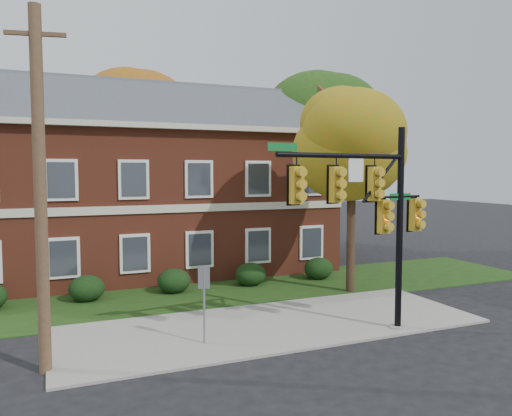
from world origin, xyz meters
name	(u,v)px	position (x,y,z in m)	size (l,w,h in m)	color
ground	(287,335)	(0.00, 0.00, 0.00)	(120.00, 120.00, 0.00)	black
sidewalk	(273,325)	(0.00, 1.00, 0.04)	(14.00, 5.00, 0.08)	gray
grass_strip	(224,292)	(0.00, 6.00, 0.02)	(30.00, 6.00, 0.04)	#193811
apartment_building	(149,175)	(-2.00, 11.95, 4.99)	(18.80, 8.80, 9.74)	brown
hedge_left	(87,288)	(-5.50, 6.70, 0.53)	(1.40, 1.26, 1.05)	black
hedge_center	(174,281)	(-2.00, 6.70, 0.53)	(1.40, 1.26, 1.05)	black
hedge_right	(251,274)	(1.50, 6.70, 0.53)	(1.40, 1.26, 1.05)	black
hedge_far_right	(318,269)	(5.00, 6.70, 0.53)	(1.40, 1.26, 1.05)	black
tree_near_right	(359,135)	(5.22, 3.87, 6.67)	(4.50, 4.25, 8.58)	black
tree_right_rear	(331,123)	(9.31, 12.81, 8.12)	(6.30, 5.95, 10.62)	black
tree_far_rear	(146,116)	(-0.66, 19.79, 8.84)	(6.84, 6.46, 11.52)	black
traffic_signal	(373,207)	(2.37, -1.11, 4.06)	(5.83, 0.94, 6.54)	gray
utility_pole	(40,190)	(-7.00, -0.25, 4.67)	(1.43, 0.38, 9.21)	#503925
sign_post	(204,292)	(-2.68, 0.06, 1.62)	(0.34, 0.17, 2.38)	slate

